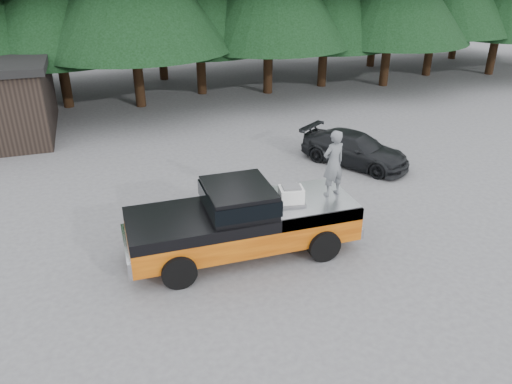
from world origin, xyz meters
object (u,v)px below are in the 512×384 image
object	(u,v)px
pickup_truck	(243,230)
parked_car	(355,149)
man_on_bed	(333,163)
air_compressor	(291,196)

from	to	relation	value
pickup_truck	parked_car	size ratio (longest dim) A/B	1.48
man_on_bed	air_compressor	bearing A→B (deg)	-5.98
parked_car	pickup_truck	bearing A→B (deg)	-175.77
air_compressor	parked_car	size ratio (longest dim) A/B	0.15
pickup_truck	man_on_bed	distance (m)	2.90
pickup_truck	parked_car	world-z (taller)	pickup_truck
pickup_truck	man_on_bed	bearing A→B (deg)	-0.79
man_on_bed	parked_car	world-z (taller)	man_on_bed
man_on_bed	parked_car	bearing A→B (deg)	-138.26
air_compressor	man_on_bed	size ratio (longest dim) A/B	0.34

